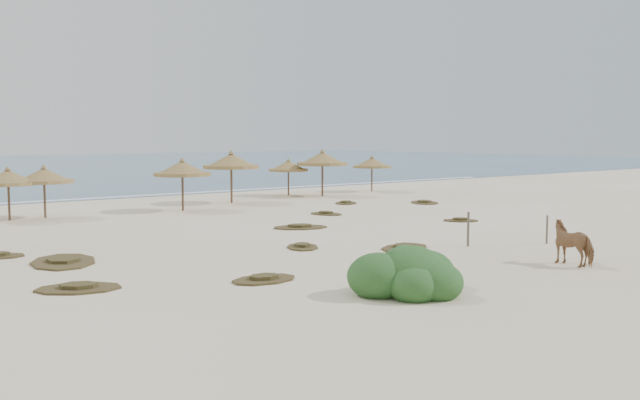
# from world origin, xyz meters

# --- Properties ---
(ground) EXTENTS (160.00, 160.00, 0.00)m
(ground) POSITION_xyz_m (0.00, 0.00, 0.00)
(ground) COLOR beige
(ground) RESTS_ON ground
(foam_line) EXTENTS (70.00, 0.60, 0.01)m
(foam_line) POSITION_xyz_m (0.00, 26.00, 0.00)
(foam_line) COLOR white
(foam_line) RESTS_ON ground
(palapa_1) EXTENTS (3.55, 3.55, 2.58)m
(palapa_1) POSITION_xyz_m (-8.89, 17.19, 2.00)
(palapa_1) COLOR brown
(palapa_1) RESTS_ON ground
(palapa_2) EXTENTS (3.41, 3.41, 2.61)m
(palapa_2) POSITION_xyz_m (-7.24, 17.20, 2.03)
(palapa_2) COLOR brown
(palapa_2) RESTS_ON ground
(palapa_3) EXTENTS (3.88, 3.88, 2.85)m
(palapa_3) POSITION_xyz_m (-0.42, 16.05, 2.21)
(palapa_3) COLOR brown
(palapa_3) RESTS_ON ground
(palapa_4) EXTENTS (3.73, 3.73, 3.13)m
(palapa_4) POSITION_xyz_m (3.87, 18.17, 2.43)
(palapa_4) COLOR brown
(palapa_4) RESTS_ON ground
(palapa_5) EXTENTS (3.22, 3.22, 2.48)m
(palapa_5) POSITION_xyz_m (9.58, 20.35, 1.92)
(palapa_5) COLOR brown
(palapa_5) RESTS_ON ground
(palapa_6) EXTENTS (4.31, 4.31, 3.11)m
(palapa_6) POSITION_xyz_m (11.02, 18.53, 2.41)
(palapa_6) COLOR brown
(palapa_6) RESTS_ON ground
(palapa_7) EXTENTS (3.24, 3.24, 2.58)m
(palapa_7) POSITION_xyz_m (16.23, 19.43, 2.00)
(palapa_7) COLOR brown
(palapa_7) RESTS_ON ground
(horse) EXTENTS (0.83, 1.67, 1.38)m
(horse) POSITION_xyz_m (1.82, -5.77, 0.69)
(horse) COLOR #9C6C47
(horse) RESTS_ON ground
(fence_post_near) EXTENTS (0.11, 0.11, 1.26)m
(fence_post_near) POSITION_xyz_m (2.06, -1.34, 0.63)
(fence_post_near) COLOR brown
(fence_post_near) RESTS_ON ground
(fence_post_far) EXTENTS (0.10, 0.10, 1.06)m
(fence_post_far) POSITION_xyz_m (4.89, -2.71, 0.53)
(fence_post_far) COLOR brown
(fence_post_far) RESTS_ON ground
(bush) EXTENTS (3.18, 2.80, 1.42)m
(bush) POSITION_xyz_m (-5.09, -5.44, 0.47)
(bush) COLOR #2F6129
(bush) RESTS_ON ground
(scrub_0) EXTENTS (2.65, 2.27, 0.16)m
(scrub_0) POSITION_xyz_m (-11.62, 0.22, 0.05)
(scrub_0) COLOR #4C4121
(scrub_0) RESTS_ON ground
(scrub_1) EXTENTS (2.87, 3.54, 0.16)m
(scrub_1) POSITION_xyz_m (-10.62, 4.41, 0.05)
(scrub_1) COLOR #4C4121
(scrub_1) RESTS_ON ground
(scrub_2) EXTENTS (1.85, 2.04, 0.16)m
(scrub_2) POSITION_xyz_m (-2.87, 2.10, 0.05)
(scrub_2) COLOR #4C4121
(scrub_2) RESTS_ON ground
(scrub_3) EXTENTS (2.84, 2.42, 0.16)m
(scrub_3) POSITION_xyz_m (0.29, 6.52, 0.05)
(scrub_3) COLOR #4C4121
(scrub_3) RESTS_ON ground
(scrub_4) EXTENTS (1.93, 1.88, 0.16)m
(scrub_4) POSITION_xyz_m (7.66, 3.84, 0.05)
(scrub_4) COLOR #4C4121
(scrub_4) RESTS_ON ground
(scrub_5) EXTENTS (2.67, 2.91, 0.16)m
(scrub_5) POSITION_xyz_m (12.79, 11.02, 0.05)
(scrub_5) COLOR #4C4121
(scrub_5) RESTS_ON ground
(scrub_7) EXTENTS (1.60, 2.04, 0.16)m
(scrub_7) POSITION_xyz_m (4.44, 9.91, 0.05)
(scrub_7) COLOR #4C4121
(scrub_7) RESTS_ON ground
(scrub_9) EXTENTS (2.45, 1.91, 0.16)m
(scrub_9) POSITION_xyz_m (-0.11, -0.27, 0.05)
(scrub_9) COLOR #4C4121
(scrub_9) RESTS_ON ground
(scrub_10) EXTENTS (2.25, 2.25, 0.16)m
(scrub_10) POSITION_xyz_m (8.92, 13.64, 0.05)
(scrub_10) COLOR #4C4121
(scrub_10) RESTS_ON ground
(scrub_11) EXTENTS (1.98, 1.31, 0.16)m
(scrub_11) POSITION_xyz_m (-7.15, -1.83, 0.05)
(scrub_11) COLOR #4C4121
(scrub_11) RESTS_ON ground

